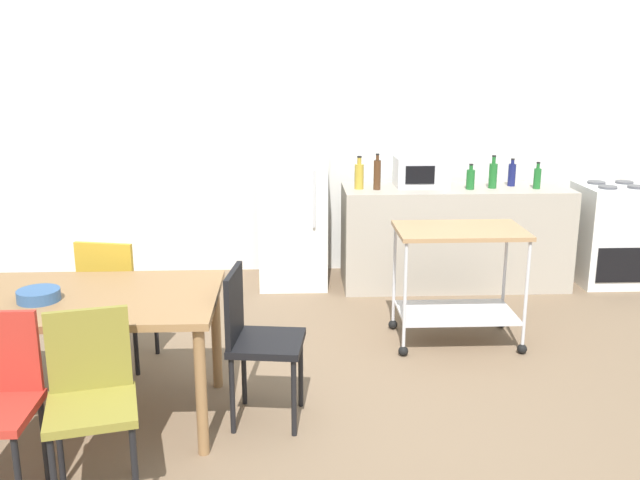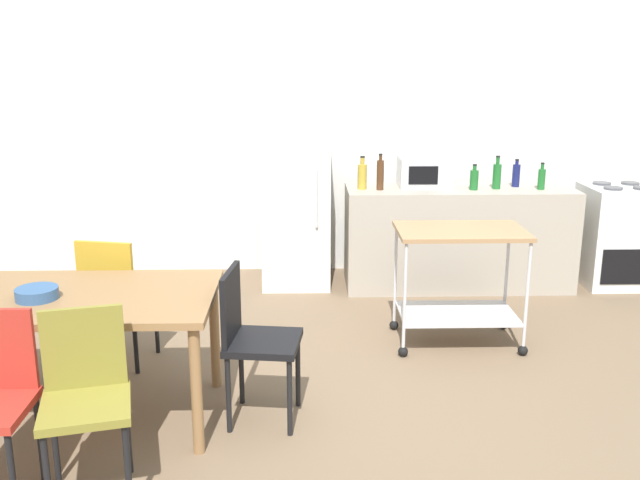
% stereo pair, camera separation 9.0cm
% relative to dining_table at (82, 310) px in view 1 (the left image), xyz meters
% --- Properties ---
extents(ground_plane, '(12.00, 12.00, 0.00)m').
position_rel_dining_table_xyz_m(ground_plane, '(1.73, -0.24, -0.67)').
color(ground_plane, brown).
extents(back_wall, '(8.40, 0.12, 2.90)m').
position_rel_dining_table_xyz_m(back_wall, '(1.73, 2.96, 0.78)').
color(back_wall, silver).
rests_on(back_wall, ground_plane).
extents(kitchen_counter, '(2.00, 0.64, 0.90)m').
position_rel_dining_table_xyz_m(kitchen_counter, '(2.63, 2.36, -0.22)').
color(kitchen_counter, '#A89E8E').
rests_on(kitchen_counter, ground_plane).
extents(dining_table, '(1.50, 0.90, 0.75)m').
position_rel_dining_table_xyz_m(dining_table, '(0.00, 0.00, 0.00)').
color(dining_table, olive).
rests_on(dining_table, ground_plane).
extents(chair_olive, '(0.48, 0.48, 0.89)m').
position_rel_dining_table_xyz_m(chair_olive, '(0.23, -0.71, -0.15)').
color(chair_olive, olive).
rests_on(chair_olive, ground_plane).
extents(chair_mustard, '(0.47, 0.47, 0.89)m').
position_rel_dining_table_xyz_m(chair_mustard, '(0.00, 0.72, -0.15)').
color(chair_mustard, gold).
rests_on(chair_mustard, ground_plane).
extents(chair_black, '(0.45, 0.45, 0.89)m').
position_rel_dining_table_xyz_m(chair_black, '(0.95, -0.03, -0.15)').
color(chair_black, black).
rests_on(chair_black, ground_plane).
extents(stove_oven, '(0.60, 0.61, 0.92)m').
position_rel_dining_table_xyz_m(stove_oven, '(4.08, 2.38, -0.22)').
color(stove_oven, white).
rests_on(stove_oven, ground_plane).
extents(refrigerator, '(0.60, 0.63, 1.55)m').
position_rel_dining_table_xyz_m(refrigerator, '(1.18, 2.46, 0.10)').
color(refrigerator, white).
rests_on(refrigerator, ground_plane).
extents(kitchen_cart, '(0.91, 0.57, 0.85)m').
position_rel_dining_table_xyz_m(kitchen_cart, '(2.36, 1.05, -0.10)').
color(kitchen_cart, '#A37A51').
rests_on(kitchen_cart, ground_plane).
extents(bottle_soda, '(0.08, 0.08, 0.29)m').
position_rel_dining_table_xyz_m(bottle_soda, '(1.76, 2.33, 0.35)').
color(bottle_soda, gold).
rests_on(bottle_soda, kitchen_counter).
extents(bottle_wine, '(0.06, 0.06, 0.31)m').
position_rel_dining_table_xyz_m(bottle_wine, '(1.92, 2.29, 0.36)').
color(bottle_wine, '#4C2D19').
rests_on(bottle_wine, kitchen_counter).
extents(microwave, '(0.46, 0.35, 0.26)m').
position_rel_dining_table_xyz_m(microwave, '(2.33, 2.44, 0.36)').
color(microwave, silver).
rests_on(microwave, kitchen_counter).
extents(bottle_sesame_oil, '(0.07, 0.07, 0.22)m').
position_rel_dining_table_xyz_m(bottle_sesame_oil, '(2.73, 2.27, 0.32)').
color(bottle_sesame_oil, '#1E6628').
rests_on(bottle_sesame_oil, kitchen_counter).
extents(bottle_soy_sauce, '(0.07, 0.07, 0.29)m').
position_rel_dining_table_xyz_m(bottle_soy_sauce, '(2.94, 2.32, 0.35)').
color(bottle_soy_sauce, '#1E6628').
rests_on(bottle_soy_sauce, kitchen_counter).
extents(bottle_hot_sauce, '(0.07, 0.07, 0.25)m').
position_rel_dining_table_xyz_m(bottle_hot_sauce, '(3.14, 2.42, 0.33)').
color(bottle_hot_sauce, navy).
rests_on(bottle_hot_sauce, kitchen_counter).
extents(bottle_sparkling_water, '(0.06, 0.06, 0.23)m').
position_rel_dining_table_xyz_m(bottle_sparkling_water, '(3.32, 2.28, 0.33)').
color(bottle_sparkling_water, '#1E6628').
rests_on(bottle_sparkling_water, kitchen_counter).
extents(fruit_bowl, '(0.23, 0.23, 0.06)m').
position_rel_dining_table_xyz_m(fruit_bowl, '(-0.20, -0.07, 0.11)').
color(fruit_bowl, '#33598C').
rests_on(fruit_bowl, dining_table).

